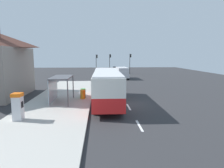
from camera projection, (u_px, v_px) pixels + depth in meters
ground_plane at (114, 84)px, 33.41m from camera, size 56.00×92.00×0.04m
sidewalk_platform at (62, 100)px, 21.14m from camera, size 6.20×30.00×0.18m
lane_stripe_seg_0 at (139, 126)px, 13.66m from camera, size 0.16×2.20×0.01m
lane_stripe_seg_1 at (129, 107)px, 18.60m from camera, size 0.16×2.20×0.01m
lane_stripe_seg_2 at (122, 96)px, 23.54m from camera, size 0.16×2.20×0.01m
lane_stripe_seg_3 at (118, 89)px, 28.48m from camera, size 0.16×2.20×0.01m
lane_stripe_seg_4 at (116, 84)px, 33.42m from camera, size 0.16×2.20×0.01m
lane_stripe_seg_5 at (113, 80)px, 38.36m from camera, size 0.16×2.20×0.01m
lane_stripe_seg_6 at (112, 77)px, 43.30m from camera, size 0.16×2.20×0.01m
lane_stripe_seg_7 at (110, 75)px, 48.24m from camera, size 0.16×2.20×0.01m
bus at (107, 85)px, 19.84m from camera, size 2.65×11.04×3.21m
white_van at (122, 72)px, 40.87m from camera, size 2.22×5.28×2.30m
sedan_near at (116, 69)px, 57.98m from camera, size 2.03×4.49×1.52m
sedan_far at (118, 71)px, 50.91m from camera, size 1.89×4.43×1.52m
ticket_machine at (18, 106)px, 14.17m from camera, size 0.66×0.76×1.94m
recycling_bin_orange at (83, 94)px, 21.25m from camera, size 0.52×0.52×0.95m
recycling_bin_green at (83, 93)px, 21.94m from camera, size 0.52×0.52×0.95m
traffic_light_near_side at (130, 61)px, 51.54m from camera, size 0.49×0.28×5.11m
traffic_light_far_side at (97, 61)px, 51.80m from camera, size 0.49×0.28×4.94m
traffic_light_median at (110, 61)px, 52.80m from camera, size 0.49×0.28×5.05m
bus_shelter at (58, 83)px, 19.59m from camera, size 1.80×4.00×2.50m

